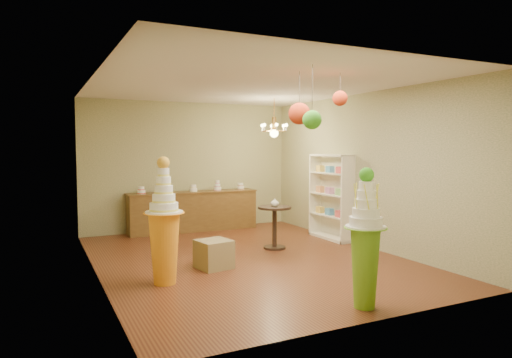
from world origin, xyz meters
name	(u,v)px	position (x,y,z in m)	size (l,w,h in m)	color
floor	(247,258)	(0.00, 0.00, 0.00)	(6.50, 6.50, 0.00)	#562A17
ceiling	(247,86)	(0.00, 0.00, 3.00)	(6.50, 6.50, 0.00)	silver
wall_back	(189,166)	(0.00, 3.25, 1.50)	(5.00, 0.04, 3.00)	#98986C
wall_front	(372,188)	(0.00, -3.25, 1.50)	(5.00, 0.04, 3.00)	#98986C
wall_left	(95,177)	(-2.50, 0.00, 1.50)	(0.04, 6.50, 3.00)	#98986C
wall_right	(362,170)	(2.50, 0.00, 1.50)	(0.04, 6.50, 3.00)	#98986C
pedestal_green	(365,250)	(0.26, -2.85, 0.71)	(0.54, 0.54, 1.71)	#71B627
pedestal_orange	(164,236)	(-1.68, -0.82, 0.69)	(0.59, 0.59, 1.82)	orange
burlap_riser	(214,254)	(-0.75, -0.34, 0.23)	(0.50, 0.50, 0.46)	olive
sideboard	(194,210)	(0.00, 2.97, 0.48)	(3.04, 0.54, 1.16)	brown
shelving_unit	(331,197)	(2.34, 0.80, 0.90)	(0.33, 1.20, 1.80)	white
round_table	(275,221)	(0.81, 0.48, 0.53)	(0.70, 0.70, 0.82)	black
vase	(275,202)	(0.81, 0.48, 0.90)	(0.16, 0.16, 0.16)	white
pom_red_left	(299,114)	(0.03, -1.68, 2.42)	(0.30, 0.30, 0.74)	#383028
pom_green_mid	(312,120)	(-0.09, -2.19, 2.30)	(0.24, 0.24, 0.82)	#383028
pom_red_right	(340,98)	(0.61, -1.82, 2.64)	(0.21, 0.21, 0.47)	#383028
chandelier	(274,131)	(1.37, 1.55, 2.30)	(0.75, 0.75, 0.85)	gold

